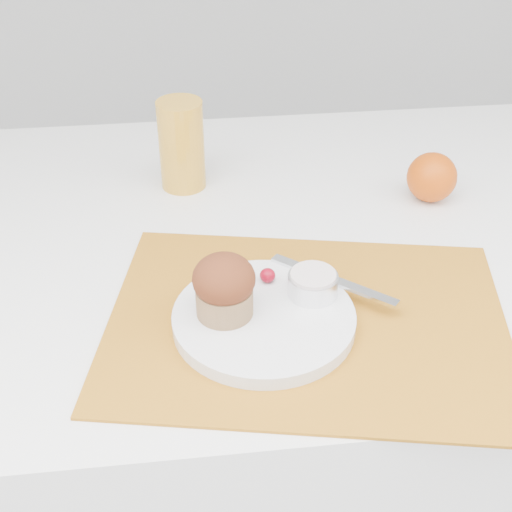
{
  "coord_description": "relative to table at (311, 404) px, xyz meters",
  "views": [
    {
      "loc": [
        -0.2,
        -0.81,
        1.32
      ],
      "look_at": [
        -0.11,
        -0.08,
        0.8
      ],
      "focal_mm": 50.0,
      "sensor_mm": 36.0,
      "label": 1
    }
  ],
  "objects": [
    {
      "name": "raspberry_near",
      "position": [
        -0.1,
        -0.15,
        0.41
      ],
      "size": [
        0.02,
        0.02,
        0.02
      ],
      "primitive_type": "ellipsoid",
      "color": "#60020E",
      "rests_on": "plate"
    },
    {
      "name": "plate",
      "position": [
        -0.11,
        -0.21,
        0.39
      ],
      "size": [
        0.26,
        0.26,
        0.02
      ],
      "primitive_type": "cylinder",
      "rotation": [
        0.0,
        0.0,
        0.22
      ],
      "color": "white",
      "rests_on": "placemat"
    },
    {
      "name": "juice_glass",
      "position": [
        -0.2,
        0.15,
        0.45
      ],
      "size": [
        0.07,
        0.07,
        0.14
      ],
      "primitive_type": "cylinder",
      "rotation": [
        0.0,
        0.0,
        -0.04
      ],
      "color": "gold",
      "rests_on": "table"
    },
    {
      "name": "orange",
      "position": [
        0.18,
        0.06,
        0.41
      ],
      "size": [
        0.08,
        0.08,
        0.08
      ],
      "primitive_type": "sphere",
      "color": "#CC4B07",
      "rests_on": "table"
    },
    {
      "name": "placemat",
      "position": [
        -0.06,
        -0.21,
        0.38
      ],
      "size": [
        0.55,
        0.45,
        0.0
      ],
      "primitive_type": "cube",
      "rotation": [
        0.0,
        0.0,
        -0.2
      ],
      "color": "#AF6B18",
      "rests_on": "table"
    },
    {
      "name": "butter_knife",
      "position": [
        -0.02,
        -0.16,
        0.4
      ],
      "size": [
        0.14,
        0.13,
        0.0
      ],
      "primitive_type": "cube",
      "rotation": [
        0.0,
        0.0,
        -0.71
      ],
      "color": "silver",
      "rests_on": "plate"
    },
    {
      "name": "raspberry_far",
      "position": [
        -0.06,
        -0.16,
        0.41
      ],
      "size": [
        0.02,
        0.02,
        0.02
      ],
      "primitive_type": "ellipsoid",
      "color": "#630215",
      "rests_on": "plate"
    },
    {
      "name": "table",
      "position": [
        0.0,
        0.0,
        0.0
      ],
      "size": [
        1.2,
        0.8,
        0.75
      ],
      "primitive_type": "cube",
      "color": "white",
      "rests_on": "ground"
    },
    {
      "name": "muffin",
      "position": [
        -0.16,
        -0.21,
        0.44
      ],
      "size": [
        0.07,
        0.07,
        0.08
      ],
      "color": "#977149",
      "rests_on": "plate"
    },
    {
      "name": "cream",
      "position": [
        -0.05,
        -0.18,
        0.42
      ],
      "size": [
        0.06,
        0.06,
        0.01
      ],
      "primitive_type": "cylinder",
      "rotation": [
        0.0,
        0.0,
        0.13
      ],
      "color": "silver",
      "rests_on": "ramekin"
    },
    {
      "name": "ramekin",
      "position": [
        -0.05,
        -0.18,
        0.41
      ],
      "size": [
        0.06,
        0.06,
        0.03
      ],
      "primitive_type": "cylinder",
      "rotation": [
        0.0,
        0.0,
        0.04
      ],
      "color": "silver",
      "rests_on": "plate"
    }
  ]
}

